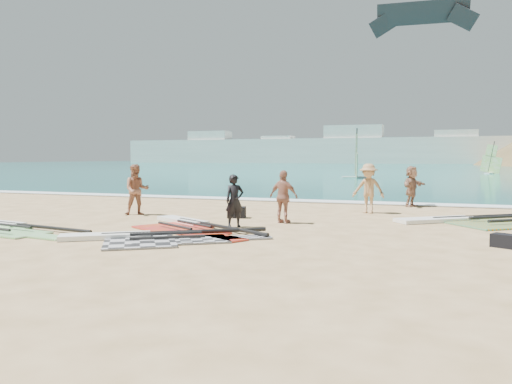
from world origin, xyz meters
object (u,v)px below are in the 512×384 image
(gear_bag_near, at_px, (237,212))
(rig_orange, at_px, (482,221))
(gear_bag_far, at_px, (504,241))
(beachgoer_right, at_px, (412,186))
(person_wetsuit, at_px, (235,201))
(rig_red, at_px, (188,226))
(rig_grey, at_px, (148,238))
(beachgoer_mid, at_px, (368,188))
(rig_green, at_px, (4,228))
(beachgoer_back, at_px, (284,197))
(beachgoer_left, at_px, (137,190))

(gear_bag_near, bearing_deg, rig_orange, 11.04)
(gear_bag_far, relative_size, beachgoer_right, 0.30)
(rig_orange, distance_m, gear_bag_far, 4.58)
(person_wetsuit, bearing_deg, rig_red, 159.23)
(rig_orange, relative_size, rig_red, 1.32)
(rig_grey, distance_m, gear_bag_far, 8.29)
(rig_grey, distance_m, person_wetsuit, 3.11)
(beachgoer_mid, bearing_deg, rig_grey, -109.63)
(gear_bag_far, bearing_deg, rig_grey, -167.34)
(rig_green, distance_m, beachgoer_right, 14.98)
(beachgoer_right, bearing_deg, gear_bag_near, 163.01)
(beachgoer_back, distance_m, beachgoer_right, 7.55)
(rig_red, bearing_deg, rig_orange, 57.27)
(rig_green, height_order, rig_orange, rig_orange)
(rig_orange, xyz_separation_m, gear_bag_near, (-7.65, -1.49, 0.13))
(rig_grey, xyz_separation_m, beachgoer_mid, (4.35, 7.77, 0.85))
(gear_bag_near, bearing_deg, rig_green, -137.14)
(rig_grey, bearing_deg, rig_red, 59.18)
(person_wetsuit, distance_m, beachgoer_right, 9.23)
(rig_grey, bearing_deg, person_wetsuit, 34.39)
(person_wetsuit, height_order, beachgoer_back, beachgoer_back)
(rig_green, bearing_deg, beachgoer_right, 54.81)
(gear_bag_far, xyz_separation_m, beachgoer_mid, (-3.74, 5.96, 0.75))
(gear_bag_near, xyz_separation_m, gear_bag_far, (7.72, -3.08, -0.03))
(rig_orange, relative_size, beachgoer_mid, 3.35)
(gear_bag_far, bearing_deg, beachgoer_left, 166.77)
(rig_orange, bearing_deg, gear_bag_far, -126.10)
(rig_orange, xyz_separation_m, rig_red, (-8.12, -4.11, -0.00))
(gear_bag_near, xyz_separation_m, beachgoer_back, (1.87, -0.78, 0.63))
(rig_orange, bearing_deg, beachgoer_mid, 122.34)
(rig_red, bearing_deg, gear_bag_far, 27.17)
(gear_bag_near, height_order, beachgoer_mid, beachgoer_mid)
(gear_bag_near, distance_m, beachgoer_right, 8.01)
(rig_green, distance_m, rig_red, 5.12)
(rig_grey, relative_size, beachgoer_right, 3.01)
(rig_orange, xyz_separation_m, beachgoer_back, (-5.78, -2.27, 0.76))
(beachgoer_right, bearing_deg, rig_grey, 177.23)
(gear_bag_near, bearing_deg, rig_red, -100.17)
(rig_grey, relative_size, rig_orange, 0.84)
(gear_bag_far, height_order, beachgoer_back, beachgoer_back)
(gear_bag_near, relative_size, person_wetsuit, 0.38)
(beachgoer_mid, bearing_deg, rig_orange, -11.04)
(rig_green, xyz_separation_m, beachgoer_left, (1.52, 4.33, 0.84))
(rig_orange, distance_m, person_wetsuit, 7.78)
(beachgoer_mid, height_order, beachgoer_back, beachgoer_mid)
(gear_bag_near, distance_m, beachgoer_mid, 4.96)
(beachgoer_back, xyz_separation_m, beachgoer_right, (3.48, 6.70, 0.02))
(rig_orange, relative_size, beachgoer_right, 3.59)
(rig_green, xyz_separation_m, beachgoer_right, (10.47, 10.68, 0.79))
(gear_bag_far, relative_size, beachgoer_back, 0.31)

